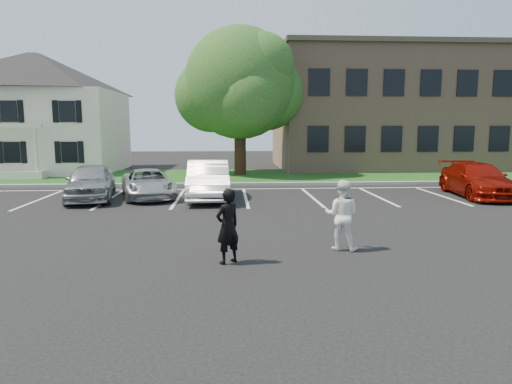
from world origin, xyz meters
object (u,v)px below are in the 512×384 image
house (38,113)px  car_white_sedan (208,180)px  office_building (430,110)px  car_silver_west (91,182)px  tree (241,86)px  man_black_suit (228,226)px  car_silver_minivan (148,184)px  man_white_shirt (342,215)px  car_red_compact (477,180)px

house → car_white_sedan: house is taller
office_building → car_silver_west: office_building is taller
tree → car_white_sedan: (-1.65, -9.09, -4.57)m
tree → man_black_suit: (-0.85, -18.10, -4.53)m
car_silver_west → car_silver_minivan: bearing=1.6°
man_black_suit → man_white_shirt: man_white_shirt is taller
man_black_suit → car_red_compact: man_black_suit is taller
car_red_compact → office_building: bearing=79.7°
man_black_suit → car_red_compact: 13.91m
car_silver_west → man_black_suit: bearing=-68.6°
man_black_suit → car_white_sedan: man_black_suit is taller
house → man_black_suit: 24.62m
man_black_suit → car_silver_minivan: size_ratio=0.38×
man_black_suit → man_white_shirt: bearing=160.5°
man_black_suit → car_silver_west: bearing=-97.1°
car_silver_minivan → car_red_compact: bearing=-17.0°
tree → car_silver_minivan: bearing=-115.9°
house → office_building: size_ratio=0.46×
tree → car_silver_minivan: tree is taller
office_building → car_white_sedan: (-15.54, -14.15, -3.38)m
house → office_building: bearing=4.3°
man_black_suit → tree: bearing=-131.3°
house → man_white_shirt: house is taller
office_building → man_black_suit: office_building is taller
car_red_compact → man_black_suit: bearing=-133.8°
car_silver_west → car_white_sedan: 4.74m
car_silver_west → car_red_compact: car_silver_west is taller
man_black_suit → man_white_shirt: 2.89m
car_silver_minivan → car_white_sedan: 2.59m
car_silver_west → car_white_sedan: bearing=-10.4°
man_black_suit → house: bearing=-98.5°
car_silver_minivan → car_red_compact: 13.95m
man_black_suit → car_silver_west: (-5.53, 9.04, -0.08)m
man_white_shirt → car_red_compact: (7.88, 8.05, -0.14)m
office_building → car_silver_west: size_ratio=5.15×
car_silver_west → car_red_compact: bearing=-10.2°
car_white_sedan → car_red_compact: car_white_sedan is taller
office_building → tree: bearing=-160.0°
man_black_suit → car_white_sedan: 9.04m
tree → car_red_compact: tree is taller
car_silver_minivan → car_white_sedan: (2.54, -0.48, 0.19)m
house → man_black_suit: (12.25, -21.14, -3.01)m
man_black_suit → car_silver_minivan: 10.06m
man_white_shirt → car_white_sedan: bearing=-43.6°
man_black_suit → car_white_sedan: bearing=-123.6°
car_red_compact → tree: bearing=142.9°
house → man_black_suit: house is taller
man_white_shirt → car_red_compact: 11.26m
house → car_silver_minivan: bearing=-52.5°
man_white_shirt → car_white_sedan: (-3.52, 8.06, -0.06)m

